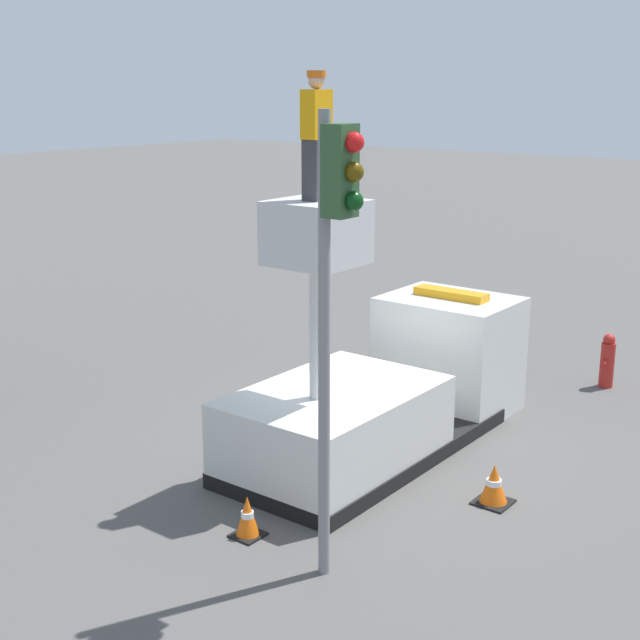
{
  "coord_description": "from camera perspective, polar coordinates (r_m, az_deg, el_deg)",
  "views": [
    {
      "loc": [
        -11.13,
        -7.6,
        5.81
      ],
      "look_at": [
        -2.34,
        -0.84,
        2.86
      ],
      "focal_mm": 50.0,
      "sensor_mm": 36.0,
      "label": 1
    }
  ],
  "objects": [
    {
      "name": "traffic_cone_rear",
      "position": [
        12.07,
        -4.67,
        -12.49
      ],
      "size": [
        0.4,
        0.4,
        0.57
      ],
      "color": "black",
      "rests_on": "ground"
    },
    {
      "name": "worker",
      "position": [
        12.42,
        -0.23,
        11.69
      ],
      "size": [
        0.4,
        0.26,
        1.75
      ],
      "color": "#38383D",
      "rests_on": "bucket_truck"
    },
    {
      "name": "ground_plane",
      "position": [
        14.68,
        3.03,
        -8.44
      ],
      "size": [
        120.0,
        120.0,
        0.0
      ],
      "primitive_type": "plane",
      "color": "#565451"
    },
    {
      "name": "bucket_truck",
      "position": [
        14.73,
        4.18,
        -4.53
      ],
      "size": [
        6.1,
        2.33,
        4.24
      ],
      "color": "black",
      "rests_on": "ground"
    },
    {
      "name": "traffic_light_pole",
      "position": [
        9.88,
        0.91,
        3.87
      ],
      "size": [
        0.34,
        0.57,
        5.55
      ],
      "color": "gray",
      "rests_on": "ground"
    },
    {
      "name": "traffic_cone_curbside",
      "position": [
        13.12,
        11.07,
        -10.33
      ],
      "size": [
        0.5,
        0.5,
        0.59
      ],
      "color": "black",
      "rests_on": "ground"
    },
    {
      "name": "fire_hydrant",
      "position": [
        18.4,
        17.92,
        -2.51
      ],
      "size": [
        0.52,
        0.28,
        1.09
      ],
      "color": "#B2231E",
      "rests_on": "ground"
    }
  ]
}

